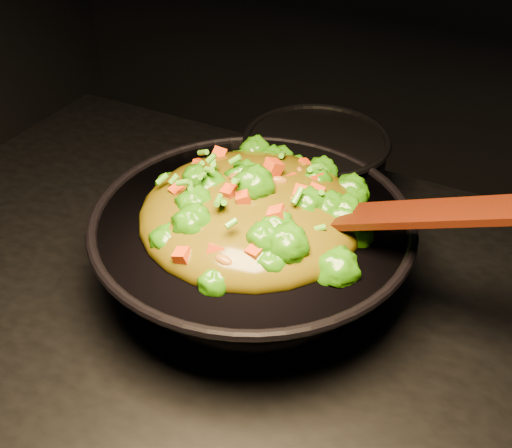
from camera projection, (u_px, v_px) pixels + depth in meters
The scene contains 4 objects.
wok at pixel (252, 253), 0.84m from camera, with size 0.40×0.40×0.11m, color black, non-canonical shape.
stir_fry at pixel (251, 186), 0.77m from camera, with size 0.28×0.28×0.10m, color #2B7608, non-canonical shape.
spatula at pixel (393, 215), 0.72m from camera, with size 0.33×0.05×0.01m, color #3A1608.
back_pot at pixel (315, 170), 0.99m from camera, with size 0.21×0.21×0.12m, color black.
Camera 1 is at (0.29, -0.48, 1.49)m, focal length 45.00 mm.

